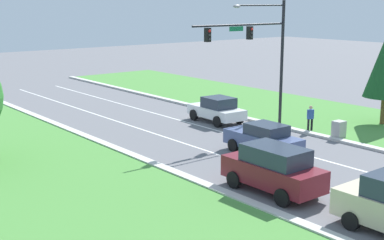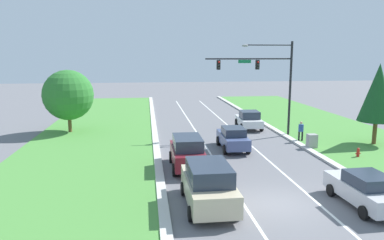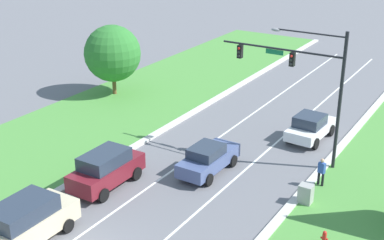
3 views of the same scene
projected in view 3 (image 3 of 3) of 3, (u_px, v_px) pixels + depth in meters
name	position (u px, v px, depth m)	size (l,w,h in m)	color
traffic_signal_mast	(306.00, 75.00, 30.57)	(7.58, 0.41, 8.19)	black
white_sedan	(310.00, 127.00, 35.18)	(2.28, 4.40, 1.75)	white
champagne_suv	(25.00, 222.00, 24.31)	(2.30, 4.97, 2.10)	beige
slate_blue_sedan	(208.00, 159.00, 30.81)	(2.00, 4.54, 1.72)	#475684
burgundy_suv	(106.00, 169.00, 29.22)	(2.09, 4.60, 2.06)	maroon
utility_cabinet	(306.00, 194.00, 27.66)	(0.70, 0.60, 1.09)	#9E9E99
pedestrian	(321.00, 171.00, 29.24)	(0.43, 0.31, 1.69)	black
fire_hydrant	(324.00, 238.00, 24.42)	(0.34, 0.20, 0.70)	red
oak_near_left_tree	(113.00, 53.00, 42.55)	(4.53, 4.53, 5.74)	brown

